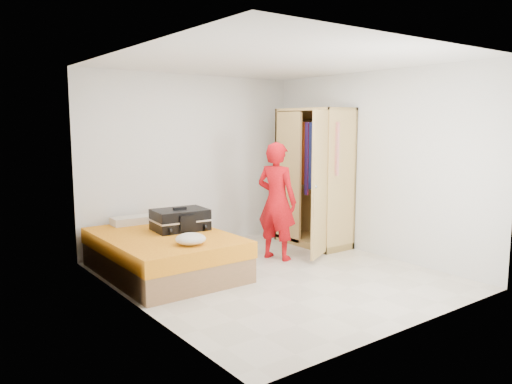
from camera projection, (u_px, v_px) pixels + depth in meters
room at (275, 171)px, 6.02m from camera, size 4.00×4.02×2.60m
bed at (164, 254)px, 6.26m from camera, size 1.42×2.02×0.50m
wardrobe at (314, 181)px, 7.60m from camera, size 1.11×1.46×2.10m
person at (277, 201)px, 6.86m from camera, size 0.57×0.69×1.62m
suitcase at (180, 220)px, 6.47m from camera, size 0.74×0.58×0.30m
round_cushion at (191, 239)px, 5.69m from camera, size 0.35×0.35×0.13m
pillow at (132, 220)px, 6.86m from camera, size 0.56×0.30×0.10m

